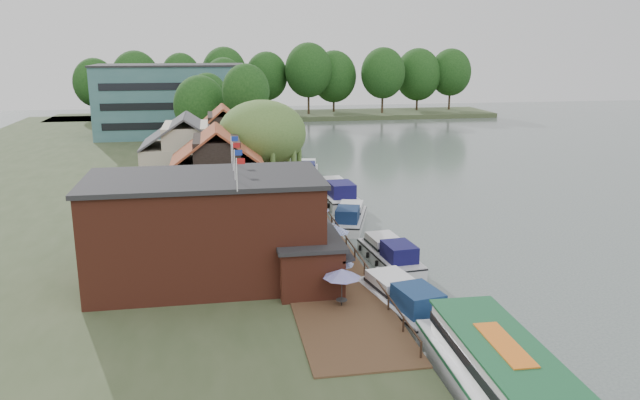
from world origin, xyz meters
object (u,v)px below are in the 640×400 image
hotel_block (172,100)px  umbrella_0 (342,287)px  umbrella_4 (320,233)px  swan (425,355)px  umbrella_2 (323,253)px  umbrella_3 (335,240)px  cruiser_1 (390,251)px  cruiser_4 (306,170)px  umbrella_5 (316,218)px  tour_boat (509,384)px  cruiser_3 (336,191)px  pub (236,228)px  cruiser_0 (403,296)px  umbrella_1 (339,274)px  cruiser_2 (349,215)px  willow (263,153)px  cottage_b (187,156)px  cottage_c (224,142)px  cottage_a (218,175)px

hotel_block → umbrella_0: 78.33m
umbrella_4 → swan: size_ratio=5.40×
umbrella_2 → swan: size_ratio=5.40×
umbrella_2 → umbrella_3: 3.04m
cruiser_1 → cruiser_4: cruiser_4 is taller
umbrella_5 → tour_boat: 27.14m
cruiser_3 → pub: bearing=-119.7°
umbrella_3 → cruiser_0: 9.19m
umbrella_0 → umbrella_1: same height
umbrella_0 → cruiser_2: umbrella_0 is taller
willow → umbrella_2: willow is taller
cottage_b → umbrella_2: bearing=-67.6°
cruiser_1 → umbrella_4: bearing=153.7°
umbrella_3 → cruiser_3: umbrella_3 is taller
cottage_b → umbrella_0: size_ratio=4.04×
cottage_b → umbrella_3: 24.72m
hotel_block → swan: bearing=-77.9°
umbrella_1 → cruiser_0: size_ratio=0.24×
umbrella_2 → swan: umbrella_2 is taller
umbrella_5 → cruiser_4: umbrella_5 is taller
cottage_c → tour_boat: cottage_c is taller
cottage_b → umbrella_4: (10.67, -19.53, -2.96)m
cottage_c → cruiser_4: cottage_c is taller
willow → umbrella_1: willow is taller
cruiser_3 → umbrella_1: bearing=-104.4°
umbrella_4 → cruiser_1: (5.19, -1.96, -1.16)m
hotel_block → umbrella_4: hotel_block is taller
pub → umbrella_5: pub is taller
cottage_a → umbrella_0: cottage_a is taller
cottage_c → cottage_b: bearing=-114.0°
cruiser_1 → cruiser_4: bearing=87.4°
umbrella_2 → cruiser_0: size_ratio=0.24×
pub → hotel_block: 71.49m
hotel_block → cottage_c: size_ratio=2.99×
swan → cottage_b: bearing=110.6°
pub → cruiser_3: bearing=63.7°
umbrella_0 → cruiser_3: (5.49, 29.24, -0.96)m
umbrella_1 → umbrella_5: bearing=86.8°
cottage_c → tour_boat: bearing=-77.3°
tour_boat → umbrella_4: bearing=103.4°
willow → umbrella_4: bearing=-77.7°
cottage_a → umbrella_1: (7.31, -18.65, -2.96)m
cruiser_2 → cruiser_1: bearing=-67.2°
umbrella_2 → umbrella_4: bearing=82.7°
tour_boat → swan: (-1.89, 5.77, -1.44)m
cottage_b → tour_boat: cottage_b is taller
umbrella_3 → cruiser_1: umbrella_3 is taller
cottage_b → umbrella_2: 26.52m
willow → cruiser_3: size_ratio=0.96×
cruiser_3 → tour_boat: (-0.05, -40.36, 0.33)m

